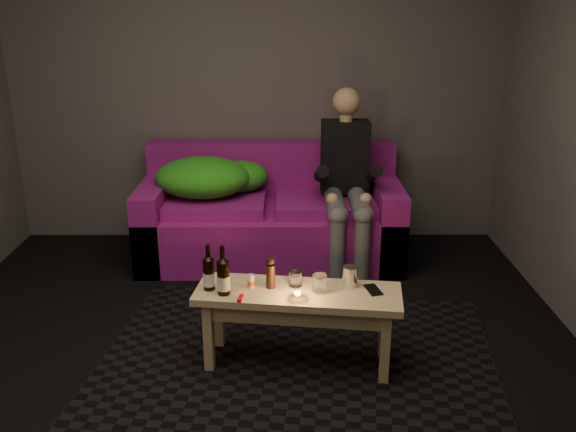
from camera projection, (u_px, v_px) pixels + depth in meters
name	position (u px, v px, depth m)	size (l,w,h in m)	color
floor	(241.00, 390.00, 3.21)	(4.50, 4.50, 0.00)	black
room	(239.00, 61.00, 3.10)	(4.50, 4.50, 4.50)	silver
rug	(297.00, 357.00, 3.49)	(2.22, 1.62, 0.01)	black
sofa	(271.00, 218.00, 4.82)	(1.99, 0.90, 0.86)	#801178
green_blanket	(209.00, 177.00, 4.70)	(0.88, 0.60, 0.30)	#2D9B1C
person	(346.00, 177.00, 4.54)	(0.36, 0.83, 1.33)	black
coffee_table	(298.00, 304.00, 3.32)	(1.15, 0.49, 0.45)	tan
beer_bottle_a	(209.00, 273.00, 3.28)	(0.07, 0.07, 0.26)	black
beer_bottle_b	(223.00, 276.00, 3.22)	(0.07, 0.07, 0.28)	black
salt_shaker	(251.00, 281.00, 3.31)	(0.04, 0.04, 0.08)	silver
pepper_mill	(271.00, 276.00, 3.30)	(0.05, 0.05, 0.14)	black
tumbler_back	(295.00, 279.00, 3.33)	(0.07, 0.07, 0.08)	white
tealight	(298.00, 295.00, 3.19)	(0.06, 0.06, 0.04)	white
tumbler_front	(320.00, 283.00, 3.27)	(0.08, 0.08, 0.10)	white
steel_cup	(350.00, 276.00, 3.33)	(0.08, 0.08, 0.11)	silver
smartphone	(373.00, 290.00, 3.29)	(0.07, 0.14, 0.01)	black
red_lighter	(240.00, 298.00, 3.19)	(0.02, 0.08, 0.01)	#BD0B0F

